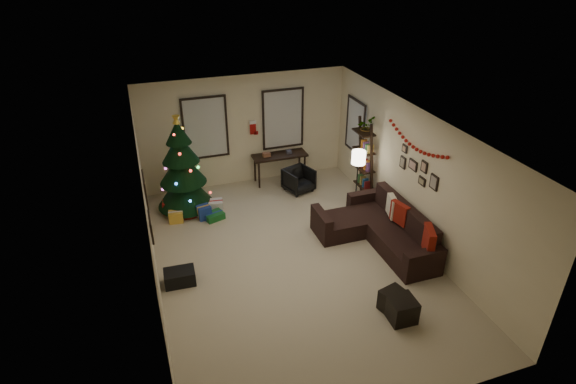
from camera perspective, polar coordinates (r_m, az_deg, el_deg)
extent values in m
plane|color=#BAAB8D|center=(9.03, 0.64, -8.25)|extent=(7.00, 7.00, 0.00)
plane|color=white|center=(7.72, 0.75, 7.98)|extent=(7.00, 7.00, 0.00)
plane|color=beige|center=(11.34, -5.28, 7.49)|extent=(5.00, 0.00, 5.00)
plane|color=beige|center=(5.78, 12.90, -17.14)|extent=(5.00, 0.00, 5.00)
plane|color=beige|center=(7.93, -16.64, -3.63)|extent=(0.00, 7.00, 7.00)
plane|color=beige|center=(9.34, 15.31, 1.70)|extent=(0.00, 7.00, 7.00)
cube|color=#728CB2|center=(11.08, -10.09, 7.74)|extent=(0.94, 0.02, 1.35)
cube|color=beige|center=(11.08, -10.09, 7.74)|extent=(0.94, 0.03, 1.35)
cube|color=#728CB2|center=(11.49, -0.63, 8.96)|extent=(0.94, 0.02, 1.35)
cube|color=beige|center=(11.49, -0.63, 8.96)|extent=(0.94, 0.03, 1.35)
cube|color=#728CB2|center=(11.26, 8.30, 7.97)|extent=(0.05, 0.27, 1.17)
cube|color=beige|center=(11.26, 8.30, 7.97)|extent=(0.05, 0.45, 1.17)
cylinder|color=black|center=(10.80, -12.34, -1.37)|extent=(0.09, 0.09, 0.27)
cone|color=black|center=(10.61, -12.57, 0.54)|extent=(1.24, 1.24, 0.86)
cone|color=black|center=(10.39, -12.86, 2.97)|extent=(1.02, 1.02, 0.73)
cone|color=black|center=(10.21, -13.13, 5.27)|extent=(0.80, 0.80, 0.64)
cone|color=black|center=(10.07, -13.36, 7.16)|extent=(0.55, 0.55, 0.50)
cylinder|color=maroon|center=(10.86, -12.28, -1.91)|extent=(1.00, 1.00, 0.04)
cube|color=maroon|center=(10.75, -14.37, -1.78)|extent=(0.26, 0.26, 0.28)
cube|color=gold|center=(10.37, -13.54, -2.96)|extent=(0.30, 0.22, 0.25)
cube|color=#14591E|center=(10.34, -9.03, -2.90)|extent=(0.40, 0.30, 0.15)
cube|color=silver|center=(10.67, -8.92, -1.59)|extent=(0.35, 0.28, 0.22)
cube|color=navy|center=(10.36, -10.25, -2.45)|extent=(0.28, 0.25, 0.30)
cube|color=black|center=(9.60, 12.42, -5.20)|extent=(0.79, 2.10, 0.37)
cube|color=black|center=(9.52, 14.20, -2.77)|extent=(0.20, 2.10, 0.46)
cube|color=black|center=(8.78, 16.25, -8.52)|extent=(0.79, 0.20, 0.58)
cube|color=black|center=(10.38, 9.33, -1.41)|extent=(0.79, 0.20, 0.58)
cube|color=black|center=(9.75, 6.60, -4.06)|extent=(0.74, 0.79, 0.37)
cube|color=black|center=(9.53, 4.11, -4.03)|extent=(0.18, 0.79, 0.58)
cube|color=maroon|center=(8.80, 16.83, -5.71)|extent=(0.31, 0.50, 0.49)
cube|color=maroon|center=(9.48, 13.49, -2.53)|extent=(0.21, 0.44, 0.43)
cube|color=beige|center=(9.69, 12.61, -1.75)|extent=(0.22, 0.44, 0.42)
cube|color=black|center=(8.04, 12.85, -12.93)|extent=(0.48, 0.48, 0.37)
cube|color=black|center=(7.90, 13.73, -13.78)|extent=(0.44, 0.44, 0.40)
cube|color=black|center=(11.53, -1.02, 4.50)|extent=(1.35, 0.48, 0.05)
cylinder|color=black|center=(11.37, -3.55, 2.04)|extent=(0.05, 0.05, 0.67)
cylinder|color=black|center=(11.71, -4.06, 2.83)|extent=(0.05, 0.05, 0.67)
cylinder|color=black|center=(11.70, 2.05, 2.88)|extent=(0.05, 0.05, 0.67)
cylinder|color=black|center=(12.03, 1.40, 3.64)|extent=(0.05, 0.05, 0.67)
imported|color=black|center=(11.24, 1.33, 1.48)|extent=(0.71, 0.69, 0.58)
cube|color=black|center=(10.45, 10.18, 3.12)|extent=(0.05, 0.05, 1.99)
cube|color=black|center=(10.88, 8.87, 4.28)|extent=(0.05, 0.05, 1.99)
cube|color=black|center=(10.92, 9.12, 0.80)|extent=(0.30, 0.55, 0.03)
cube|color=black|center=(10.72, 9.30, 2.89)|extent=(0.30, 0.55, 0.03)
cube|color=black|center=(10.54, 9.48, 5.05)|extent=(0.30, 0.55, 0.03)
cube|color=black|center=(10.37, 9.68, 7.29)|extent=(0.30, 0.55, 0.03)
imported|color=#4C4C4C|center=(10.41, 9.55, 8.18)|extent=(0.68, 0.68, 0.57)
cylinder|color=black|center=(10.70, 8.15, -2.03)|extent=(0.25, 0.25, 0.03)
cylinder|color=black|center=(10.40, 8.38, 0.88)|extent=(0.03, 0.03, 1.20)
cylinder|color=white|center=(10.11, 8.64, 4.21)|extent=(0.30, 0.30, 0.29)
cube|color=black|center=(8.47, -17.09, 0.34)|extent=(0.04, 0.60, 0.50)
cube|color=tan|center=(8.47, -17.09, 0.34)|extent=(0.01, 0.54, 0.45)
cube|color=black|center=(7.33, -16.44, -4.14)|extent=(0.04, 0.45, 0.35)
cube|color=beige|center=(7.33, -16.44, -4.14)|extent=(0.01, 0.41, 0.31)
cube|color=black|center=(8.81, 17.45, 1.14)|extent=(0.03, 0.22, 0.28)
cube|color=black|center=(9.00, 16.34, 2.97)|extent=(0.03, 0.18, 0.22)
cube|color=black|center=(9.12, 16.08, 1.28)|extent=(0.03, 0.20, 0.16)
cube|color=black|center=(9.30, 15.06, 3.21)|extent=(0.03, 0.26, 0.20)
cube|color=black|center=(9.61, 13.88, 3.53)|extent=(0.03, 0.18, 0.24)
cube|color=black|center=(9.49, 14.09, 5.17)|extent=(0.03, 0.16, 0.16)
cube|color=#990F0C|center=(11.30, -6.13, 8.29)|extent=(0.14, 0.04, 0.30)
cube|color=white|center=(11.25, -6.17, 9.00)|extent=(0.16, 0.05, 0.08)
cube|color=#990F0C|center=(11.36, -5.76, 7.72)|extent=(0.10, 0.04, 0.08)
cube|color=#990F0C|center=(11.30, -4.32, 7.80)|extent=(0.14, 0.04, 0.30)
cube|color=white|center=(11.25, -4.35, 8.51)|extent=(0.16, 0.05, 0.08)
cube|color=#990F0C|center=(11.36, -3.95, 7.23)|extent=(0.10, 0.04, 0.08)
cube|color=black|center=(8.62, -13.11, -10.10)|extent=(0.56, 0.39, 0.27)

